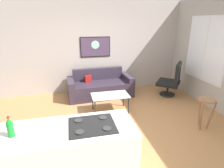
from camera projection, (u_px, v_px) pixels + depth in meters
ground at (121, 128)px, 3.97m from camera, size 6.40×6.40×0.04m
back_wall at (100, 48)px, 5.74m from camera, size 6.40×0.05×2.80m
right_wall at (224, 56)px, 4.35m from camera, size 0.05×6.40×2.80m
couch at (100, 87)px, 5.58m from camera, size 1.97×0.94×0.81m
coffee_table at (110, 97)px, 4.55m from camera, size 0.92×0.52×0.45m
armchair at (172, 80)px, 5.52m from camera, size 0.90×0.90×1.05m
bar_stool at (206, 106)px, 3.78m from camera, size 0.38×0.37×0.69m
kitchen_counter at (70, 157)px, 2.48m from camera, size 1.74×0.72×0.92m
soda_bottle at (10, 127)px, 2.14m from camera, size 0.08×0.08×0.26m
wall_painting at (95, 47)px, 5.65m from camera, size 0.93×0.03×0.62m
window at (206, 49)px, 4.87m from camera, size 0.03×1.47×1.71m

